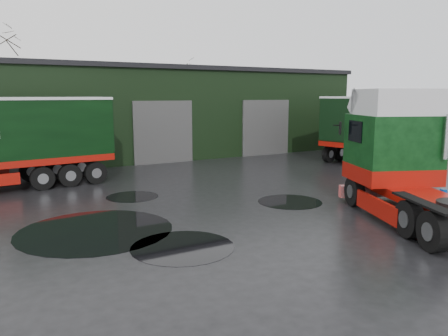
# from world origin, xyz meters

# --- Properties ---
(ground) EXTENTS (100.00, 100.00, 0.00)m
(ground) POSITION_xyz_m (0.00, 0.00, 0.00)
(ground) COLOR black
(warehouse) EXTENTS (32.40, 12.40, 6.30)m
(warehouse) POSITION_xyz_m (2.00, 20.00, 3.16)
(warehouse) COLOR black
(warehouse) RESTS_ON ground
(hero_tractor) EXTENTS (5.75, 8.11, 4.64)m
(hero_tractor) POSITION_xyz_m (4.50, -3.00, 2.32)
(hero_tractor) COLOR black
(hero_tractor) RESTS_ON ground
(lorry_right) EXTENTS (16.62, 6.43, 4.31)m
(lorry_right) POSITION_xyz_m (17.00, 9.00, 2.16)
(lorry_right) COLOR silver
(lorry_right) RESTS_ON ground
(wash_bucket) EXTENTS (0.39, 0.39, 0.28)m
(wash_bucket) POSITION_xyz_m (9.14, -0.78, 0.14)
(wash_bucket) COLOR #073E9A
(wash_bucket) RESTS_ON ground
(tree_back_a) EXTENTS (4.40, 4.40, 9.50)m
(tree_back_a) POSITION_xyz_m (-6.00, 30.00, 4.75)
(tree_back_a) COLOR black
(tree_back_a) RESTS_ON ground
(tree_back_b) EXTENTS (4.40, 4.40, 7.50)m
(tree_back_b) POSITION_xyz_m (10.00, 30.00, 3.75)
(tree_back_b) COLOR black
(tree_back_b) RESTS_ON ground
(puddle_0) EXTENTS (3.03, 3.03, 0.01)m
(puddle_0) POSITION_xyz_m (-3.55, -1.11, 0.00)
(puddle_0) COLOR black
(puddle_0) RESTS_ON ground
(puddle_1) EXTENTS (2.64, 2.64, 0.01)m
(puddle_1) POSITION_xyz_m (2.56, 1.65, 0.00)
(puddle_1) COLOR black
(puddle_1) RESTS_ON ground
(puddle_2) EXTENTS (5.00, 5.00, 0.01)m
(puddle_2) POSITION_xyz_m (-5.36, 1.75, 0.00)
(puddle_2) COLOR black
(puddle_2) RESTS_ON ground
(puddle_3) EXTENTS (2.49, 2.49, 0.01)m
(puddle_3) POSITION_xyz_m (4.06, -4.10, 0.00)
(puddle_3) COLOR black
(puddle_3) RESTS_ON ground
(puddle_4) EXTENTS (2.24, 2.24, 0.01)m
(puddle_4) POSITION_xyz_m (-2.80, 5.79, 0.00)
(puddle_4) COLOR black
(puddle_4) RESTS_ON ground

